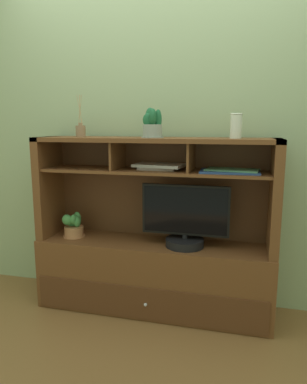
# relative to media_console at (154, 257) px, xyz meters

# --- Properties ---
(floor_plane) EXTENTS (6.00, 6.00, 0.02)m
(floor_plane) POSITION_rel_media_console_xyz_m (0.00, -0.01, -0.41)
(floor_plane) COLOR brown
(floor_plane) RESTS_ON ground
(back_wall) EXTENTS (6.00, 0.02, 2.80)m
(back_wall) POSITION_rel_media_console_xyz_m (0.00, 0.23, 1.00)
(back_wall) COLOR #99B284
(back_wall) RESTS_ON ground
(media_console) EXTENTS (1.69, 0.45, 1.26)m
(media_console) POSITION_rel_media_console_xyz_m (0.00, 0.00, 0.00)
(media_console) COLOR brown
(media_console) RESTS_ON ground
(tv_monitor) EXTENTS (0.60, 0.27, 0.44)m
(tv_monitor) POSITION_rel_media_console_xyz_m (0.23, -0.04, 0.29)
(tv_monitor) COLOR black
(tv_monitor) RESTS_ON media_console
(potted_orchid) EXTENTS (0.16, 0.16, 0.18)m
(potted_orchid) POSITION_rel_media_console_xyz_m (-0.62, -0.03, 0.19)
(potted_orchid) COLOR #B4774C
(potted_orchid) RESTS_ON media_console
(magazine_stack_left) EXTENTS (0.37, 0.27, 0.04)m
(magazine_stack_left) POSITION_rel_media_console_xyz_m (0.03, 0.04, 0.66)
(magazine_stack_left) COLOR gray
(magazine_stack_left) RESTS_ON media_console
(magazine_stack_centre) EXTENTS (0.39, 0.25, 0.02)m
(magazine_stack_centre) POSITION_rel_media_console_xyz_m (0.53, -0.02, 0.65)
(magazine_stack_centre) COLOR #294888
(magazine_stack_centre) RESTS_ON media_console
(diffuser_bottle) EXTENTS (0.07, 0.07, 0.30)m
(diffuser_bottle) POSITION_rel_media_console_xyz_m (-0.55, 0.01, 0.91)
(diffuser_bottle) COLOR #8A6B4C
(diffuser_bottle) RESTS_ON media_console
(potted_succulent) EXTENTS (0.15, 0.15, 0.20)m
(potted_succulent) POSITION_rel_media_console_xyz_m (-0.00, -0.04, 0.96)
(potted_succulent) COLOR gray
(potted_succulent) RESTS_ON media_console
(ceramic_vase) EXTENTS (0.08, 0.08, 0.16)m
(ceramic_vase) POSITION_rel_media_console_xyz_m (0.55, -0.03, 0.95)
(ceramic_vase) COLOR silver
(ceramic_vase) RESTS_ON media_console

